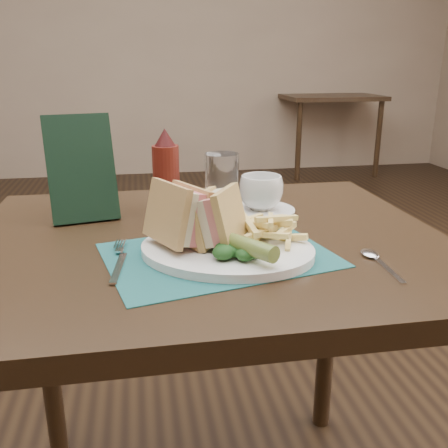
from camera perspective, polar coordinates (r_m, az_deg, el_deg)
The scene contains 18 objects.
floor at distance 1.76m, azimuth -3.98°, elevation -19.20°, with size 7.00×7.00×0.00m, color black.
wall_back at distance 5.01m, azimuth -8.31°, elevation 5.76°, with size 6.00×6.00×0.00m, color tan.
table_main at distance 1.14m, azimuth -1.55°, elevation -19.38°, with size 0.90×0.75×0.75m, color black, non-canonical shape.
table_bg_right at distance 5.09m, azimuth 11.65°, elevation 10.06°, with size 0.90×0.75×0.75m, color black, non-canonical shape.
placemat at distance 0.86m, azimuth -0.66°, elevation -3.56°, with size 0.37×0.27×0.00m, color #1A5353.
plate at distance 0.86m, azimuth 0.35°, elevation -2.99°, with size 0.30×0.24×0.01m, color white, non-canonical shape.
sandwich_half_a at distance 0.84m, azimuth -6.55°, elevation 0.91°, with size 0.06×0.11×0.10m, color tan, non-canonical shape.
sandwich_half_b at distance 0.85m, azimuth -1.92°, elevation 0.99°, with size 0.06×0.10×0.09m, color tan, non-canonical shape.
kale_garnish at distance 0.80m, azimuth 1.16°, elevation -3.07°, with size 0.11×0.08×0.03m, color #133513, non-canonical shape.
pickle_spear at distance 0.80m, azimuth 2.56°, elevation -2.52°, with size 0.03×0.03×0.12m, color #536827.
fries_pile at distance 0.88m, azimuth 4.51°, elevation -0.19°, with size 0.18×0.20×0.05m, color #F4D87A, non-canonical shape.
fork at distance 0.85m, azimuth -11.92°, elevation -3.86°, with size 0.03×0.17×0.01m, color silver, non-canonical shape.
spoon at distance 0.86m, azimuth 17.63°, elevation -4.25°, with size 0.03×0.15×0.01m, color silver, non-canonical shape.
saucer at distance 1.10m, azimuth 4.21°, elevation 1.49°, with size 0.15×0.15×0.01m, color white.
coffee_cup at distance 1.09m, azimuth 4.26°, elevation 3.63°, with size 0.09×0.09×0.07m, color white.
drinking_glass at distance 1.09m, azimuth -0.24°, elevation 4.67°, with size 0.07×0.07×0.13m, color white.
ketchup_bottle at distance 1.07m, azimuth -6.63°, elevation 5.87°, with size 0.06×0.06×0.19m, color #58170F, non-canonical shape.
check_presenter at distance 1.07m, azimuth -16.00°, elevation 6.12°, with size 0.14×0.01×0.22m, color black.
Camera 1 is at (-0.13, -1.39, 1.07)m, focal length 40.00 mm.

